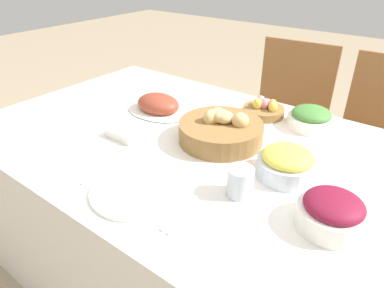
{
  "coord_description": "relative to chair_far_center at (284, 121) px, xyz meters",
  "views": [
    {
      "loc": [
        0.64,
        -0.9,
        1.36
      ],
      "look_at": [
        0.02,
        -0.08,
        0.78
      ],
      "focal_mm": 32.0,
      "sensor_mm": 36.0,
      "label": 1
    }
  ],
  "objects": [
    {
      "name": "ground_plane",
      "position": [
        0.02,
        -0.85,
        -0.5
      ],
      "size": [
        12.0,
        12.0,
        0.0
      ],
      "primitive_type": "plane",
      "color": "tan"
    },
    {
      "name": "bread_basket",
      "position": [
        0.06,
        -0.79,
        0.29
      ],
      "size": [
        0.31,
        0.31,
        0.12
      ],
      "color": "olive",
      "rests_on": "dining_table"
    },
    {
      "name": "chair_far_center",
      "position": [
        0.0,
        0.0,
        0.0
      ],
      "size": [
        0.44,
        0.44,
        0.93
      ],
      "rotation": [
        0.0,
        0.0,
        0.06
      ],
      "color": "brown",
      "rests_on": "ground"
    },
    {
      "name": "fork",
      "position": [
        -0.13,
        -1.2,
        0.24
      ],
      "size": [
        0.02,
        0.16,
        0.0
      ],
      "rotation": [
        0.0,
        0.0,
        0.05
      ],
      "color": "silver",
      "rests_on": "dining_table"
    },
    {
      "name": "knife",
      "position": [
        0.2,
        -1.2,
        0.24
      ],
      "size": [
        0.02,
        0.16,
        0.0
      ],
      "rotation": [
        0.0,
        0.0,
        0.05
      ],
      "color": "silver",
      "rests_on": "dining_table"
    },
    {
      "name": "beet_salad_bowl",
      "position": [
        0.53,
        -1.0,
        0.29
      ],
      "size": [
        0.18,
        0.18,
        0.1
      ],
      "color": "white",
      "rests_on": "dining_table"
    },
    {
      "name": "butter_dish",
      "position": [
        -0.24,
        -0.98,
        0.26
      ],
      "size": [
        0.13,
        0.08,
        0.03
      ],
      "color": "white",
      "rests_on": "dining_table"
    },
    {
      "name": "chair_far_right",
      "position": [
        0.5,
        0.0,
        0.0
      ],
      "size": [
        0.43,
        0.43,
        0.93
      ],
      "rotation": [
        0.0,
        0.0,
        0.02
      ],
      "color": "brown",
      "rests_on": "ground"
    },
    {
      "name": "green_salad_bowl",
      "position": [
        0.28,
        -0.47,
        0.28
      ],
      "size": [
        0.18,
        0.18,
        0.08
      ],
      "color": "white",
      "rests_on": "dining_table"
    },
    {
      "name": "egg_basket",
      "position": [
        0.09,
        -0.48,
        0.27
      ],
      "size": [
        0.18,
        0.18,
        0.08
      ],
      "color": "olive",
      "rests_on": "dining_table"
    },
    {
      "name": "spoon",
      "position": [
        0.23,
        -1.2,
        0.24
      ],
      "size": [
        0.02,
        0.16,
        0.0
      ],
      "rotation": [
        0.0,
        0.0,
        -0.05
      ],
      "color": "silver",
      "rests_on": "dining_table"
    },
    {
      "name": "ham_platter",
      "position": [
        -0.31,
        -0.73,
        0.27
      ],
      "size": [
        0.31,
        0.22,
        0.09
      ],
      "color": "white",
      "rests_on": "dining_table"
    },
    {
      "name": "dinner_plate",
      "position": [
        0.03,
        -1.2,
        0.25
      ],
      "size": [
        0.28,
        0.28,
        0.01
      ],
      "color": "white",
      "rests_on": "dining_table"
    },
    {
      "name": "drinking_cup",
      "position": [
        0.28,
        -1.02,
        0.29
      ],
      "size": [
        0.08,
        0.08,
        0.09
      ],
      "color": "silver",
      "rests_on": "dining_table"
    },
    {
      "name": "dining_table",
      "position": [
        0.02,
        -0.85,
        -0.13
      ],
      "size": [
        1.8,
        1.07,
        0.74
      ],
      "color": "white",
      "rests_on": "ground"
    },
    {
      "name": "pineapple_bowl",
      "position": [
        0.35,
        -0.85,
        0.29
      ],
      "size": [
        0.19,
        0.19,
        0.1
      ],
      "color": "silver",
      "rests_on": "dining_table"
    }
  ]
}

